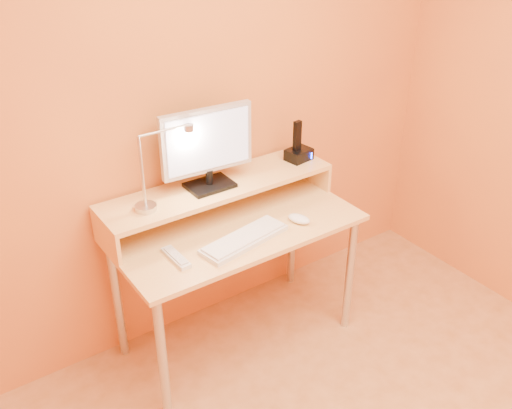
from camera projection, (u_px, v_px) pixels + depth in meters
wall_back at (198, 102)px, 2.75m from camera, size 3.00×0.04×2.50m
desk_leg_fl at (163, 360)px, 2.51m from camera, size 0.04×0.04×0.69m
desk_leg_fr at (350, 275)px, 3.05m from camera, size 0.04×0.04×0.69m
desk_leg_bl at (117, 300)px, 2.87m from camera, size 0.04×0.04×0.69m
desk_leg_br at (292, 233)px, 3.41m from camera, size 0.04×0.04×0.69m
desk_lower at (236, 227)px, 2.79m from camera, size 1.20×0.60×0.02m
shelf_riser_left at (106, 237)px, 2.56m from camera, size 0.02×0.30×0.14m
shelf_riser_right at (312, 171)px, 3.15m from camera, size 0.02×0.30×0.14m
desk_shelf at (219, 186)px, 2.81m from camera, size 1.20×0.30×0.02m
monitor_foot at (210, 185)px, 2.78m from camera, size 0.22×0.16×0.02m
monitor_neck at (209, 177)px, 2.76m from camera, size 0.04×0.04×0.07m
monitor_panel at (207, 141)px, 2.67m from camera, size 0.46×0.07×0.31m
monitor_back at (204, 139)px, 2.69m from camera, size 0.41×0.04×0.27m
monitor_screen at (209, 142)px, 2.66m from camera, size 0.42×0.03×0.27m
lamp_base at (146, 207)px, 2.58m from camera, size 0.10×0.10×0.02m
lamp_post at (142, 172)px, 2.50m from camera, size 0.01×0.01×0.33m
lamp_arm at (164, 130)px, 2.47m from camera, size 0.24×0.01×0.01m
lamp_head at (189, 128)px, 2.54m from camera, size 0.04×0.04×0.03m
lamp_bulb at (189, 131)px, 2.55m from camera, size 0.03×0.03×0.00m
phone_dock at (299, 154)px, 3.04m from camera, size 0.14×0.12×0.06m
phone_handset at (297, 136)px, 2.98m from camera, size 0.04×0.03×0.16m
phone_led at (311, 156)px, 3.02m from camera, size 0.01×0.00×0.04m
keyboard at (244, 240)px, 2.65m from camera, size 0.46×0.22×0.02m
mouse at (299, 219)px, 2.79m from camera, size 0.10×0.13×0.04m
remote_control at (176, 258)px, 2.52m from camera, size 0.06×0.19×0.02m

